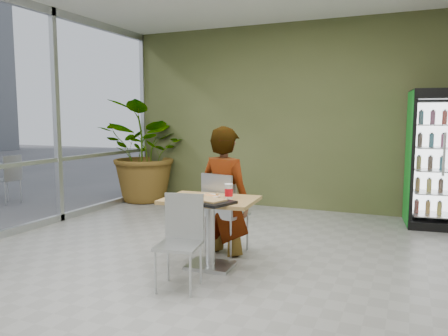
{
  "coord_description": "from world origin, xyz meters",
  "views": [
    {
      "loc": [
        1.95,
        -3.93,
        1.59
      ],
      "look_at": [
        -0.06,
        0.75,
        1.0
      ],
      "focal_mm": 35.0,
      "sensor_mm": 36.0,
      "label": 1
    }
  ],
  "objects": [
    {
      "name": "soda_cup",
      "position": [
        0.23,
        0.2,
        0.83
      ],
      "size": [
        0.09,
        0.09,
        0.16
      ],
      "color": "silver",
      "rests_on": "dining_table"
    },
    {
      "name": "chair_near",
      "position": [
        -0.0,
        -0.41,
        0.51
      ],
      "size": [
        0.45,
        0.45,
        0.87
      ],
      "rotation": [
        0.0,
        0.0,
        0.18
      ],
      "color": "#B1B4B6",
      "rests_on": "ground"
    },
    {
      "name": "potted_plant",
      "position": [
        -2.62,
        3.04,
        0.96
      ],
      "size": [
        2.17,
        2.06,
        1.91
      ],
      "primitive_type": "imported",
      "rotation": [
        0.0,
        0.0,
        -0.42
      ],
      "color": "#3C6F2C",
      "rests_on": "ground"
    },
    {
      "name": "pizza_plate",
      "position": [
        -0.01,
        0.22,
        0.77
      ],
      "size": [
        0.33,
        0.3,
        0.03
      ],
      "color": "silver",
      "rests_on": "dining_table"
    },
    {
      "name": "napkin_stack",
      "position": [
        -0.16,
        0.01,
        0.76
      ],
      "size": [
        0.2,
        0.2,
        0.02
      ],
      "primitive_type": "cube",
      "rotation": [
        0.0,
        0.0,
        0.27
      ],
      "color": "silver",
      "rests_on": "dining_table"
    },
    {
      "name": "cafeteria_tray",
      "position": [
        0.13,
        -0.1,
        0.76
      ],
      "size": [
        0.56,
        0.48,
        0.03
      ],
      "primitive_type": "cube",
      "rotation": [
        0.0,
        0.0,
        -0.32
      ],
      "color": "black",
      "rests_on": "dining_table"
    },
    {
      "name": "chair_far",
      "position": [
        -0.04,
        0.63,
        0.56
      ],
      "size": [
        0.5,
        0.5,
        0.95
      ],
      "rotation": [
        0.0,
        0.0,
        2.94
      ],
      "color": "#B1B4B6",
      "rests_on": "ground"
    },
    {
      "name": "beverage_fridge",
      "position": [
        2.37,
        3.04,
        0.99
      ],
      "size": [
        0.98,
        0.79,
        1.99
      ],
      "rotation": [
        0.0,
        0.0,
        0.11
      ],
      "color": "black",
      "rests_on": "ground"
    },
    {
      "name": "seated_woman",
      "position": [
        -0.02,
        0.68,
        0.6
      ],
      "size": [
        0.73,
        0.55,
        1.79
      ],
      "primitive_type": "imported",
      "rotation": [
        0.0,
        0.0,
        2.94
      ],
      "color": "black",
      "rests_on": "ground"
    },
    {
      "name": "dining_table",
      "position": [
        0.04,
        0.15,
        0.54
      ],
      "size": [
        1.0,
        0.73,
        0.75
      ],
      "rotation": [
        0.0,
        0.0,
        0.07
      ],
      "color": "#A38546",
      "rests_on": "ground"
    },
    {
      "name": "ground",
      "position": [
        0.0,
        0.0,
        0.0
      ],
      "size": [
        7.0,
        7.0,
        0.0
      ],
      "primitive_type": "plane",
      "color": "gray",
      "rests_on": "ground"
    },
    {
      "name": "room_envelope",
      "position": [
        0.0,
        0.0,
        1.6
      ],
      "size": [
        6.0,
        7.0,
        3.2
      ],
      "primitive_type": null,
      "color": "silver",
      "rests_on": "ground"
    }
  ]
}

